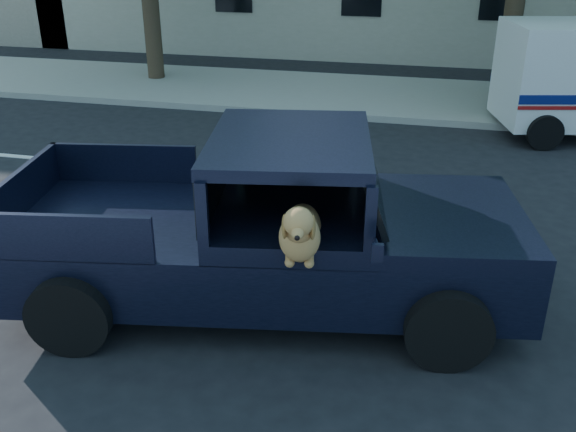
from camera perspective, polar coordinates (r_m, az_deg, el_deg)
name	(u,v)px	position (r m, az deg, el deg)	size (l,w,h in m)	color
ground	(138,269)	(8.40, -13.19, -4.59)	(120.00, 120.00, 0.00)	black
far_sidewalk	(297,92)	(16.55, 0.79, 10.99)	(60.00, 4.00, 0.15)	gray
lane_stripes	(337,185)	(10.78, 4.39, 2.80)	(21.60, 0.14, 0.01)	silver
pickup_truck	(258,249)	(7.22, -2.70, -2.95)	(5.86, 3.20, 1.99)	black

